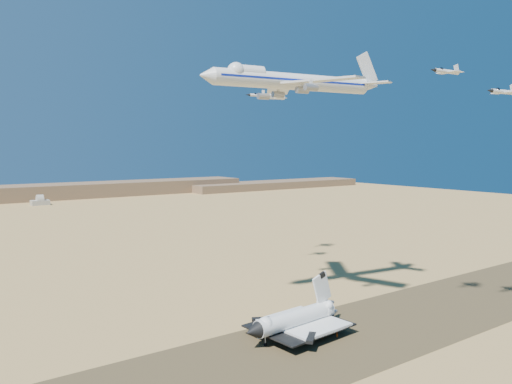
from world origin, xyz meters
TOP-DOWN VIEW (x-y plane):
  - ground at (0.00, 0.00)m, footprint 1200.00×1200.00m
  - runway at (0.00, 0.00)m, footprint 600.00×50.00m
  - ridgeline at (65.32, 527.31)m, footprint 960.00×90.00m
  - shuttle at (21.74, 10.27)m, footprint 41.04×27.41m
  - carrier_747 at (36.39, 32.15)m, footprint 78.86×60.30m
  - crew_a at (32.36, 0.79)m, footprint 0.50×0.71m
  - crew_b at (27.69, 3.17)m, footprint 0.78×0.92m
  - crew_c at (29.65, 3.38)m, footprint 0.99×1.22m
  - chase_jet_a at (67.51, -13.70)m, footprint 14.69×7.94m
  - chase_jet_b at (80.65, -26.35)m, footprint 15.42×8.34m
  - chase_jet_d at (57.09, 79.30)m, footprint 13.90×7.83m
  - chase_jet_e at (77.88, 95.76)m, footprint 16.43×8.82m

SIDE VIEW (x-z plane):
  - ground at x=0.00m, z-range 0.00..0.00m
  - runway at x=0.00m, z-range 0.00..0.06m
  - crew_b at x=27.69m, z-range 0.06..1.69m
  - crew_c at x=29.65m, z-range 0.06..1.91m
  - crew_a at x=32.36m, z-range 0.06..1.92m
  - shuttle at x=21.74m, z-range -4.66..15.50m
  - ridgeline at x=65.32m, z-range -1.37..16.63m
  - chase_jet_b at x=80.65m, z-range 80.56..84.40m
  - carrier_747 at x=36.39m, z-range 78.98..98.56m
  - chase_jet_d at x=57.09m, z-range 87.04..90.53m
  - chase_jet_a at x=67.51m, z-range 87.73..91.38m
  - chase_jet_e at x=77.88m, z-range 88.14..92.23m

